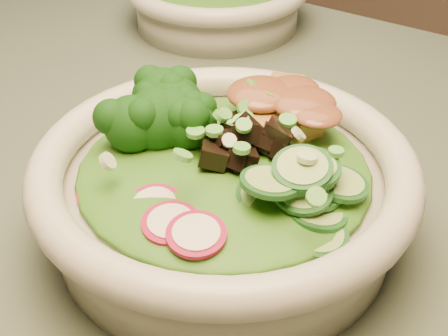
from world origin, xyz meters
The scene contains 11 objects.
dining_table centered at (0.00, 0.00, 0.64)m, with size 1.20×0.80×0.75m.
salad_bowl centered at (0.12, -0.10, 0.79)m, with size 0.30×0.30×0.08m.
side_bowl centered at (-0.13, 0.26, 0.79)m, with size 0.25×0.25×0.07m.
lettuce_bed centered at (0.12, -0.10, 0.82)m, with size 0.23×0.23×0.03m, color #2D6214.
broccoli_florets centered at (0.05, -0.10, 0.84)m, with size 0.09×0.08×0.05m, color black, non-canonical shape.
radish_slices centered at (0.12, -0.18, 0.82)m, with size 0.12×0.05×0.02m, color maroon, non-canonical shape.
cucumber_slices centered at (0.20, -0.11, 0.83)m, with size 0.08×0.08×0.04m, color #A0CA70, non-canonical shape.
mushroom_heap centered at (0.12, -0.09, 0.83)m, with size 0.08×0.08×0.05m, color black, non-canonical shape.
tofu_cubes centered at (0.13, -0.03, 0.83)m, with size 0.10×0.07×0.04m, color olive, non-canonical shape.
peanut_sauce centered at (0.13, -0.03, 0.85)m, with size 0.08×0.06×0.02m, color brown.
scallion_garnish centered at (0.12, -0.10, 0.84)m, with size 0.22×0.22×0.03m, color #58B43F, non-canonical shape.
Camera 1 is at (0.34, -0.43, 1.10)m, focal length 50.00 mm.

